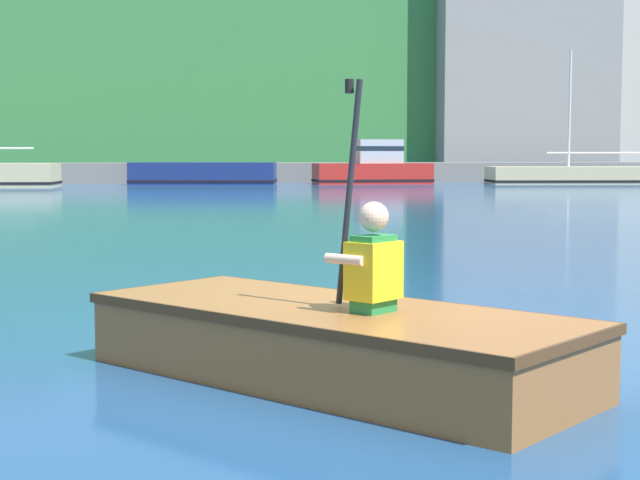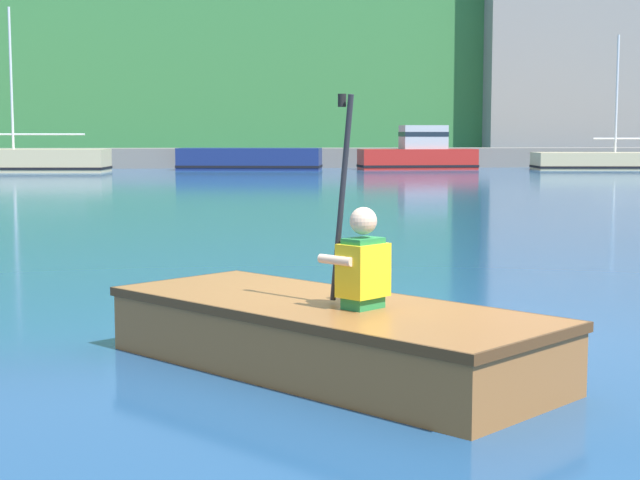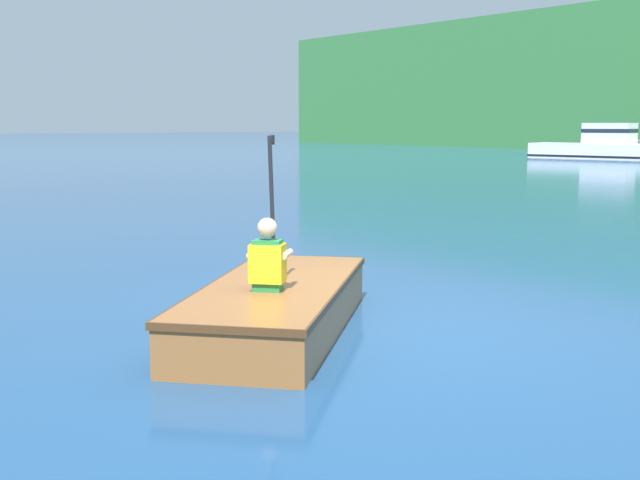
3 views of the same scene
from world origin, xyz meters
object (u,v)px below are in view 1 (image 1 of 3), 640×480
(moored_boat_dock_center_far, at_px, (577,176))
(rowboat_foreground, at_px, (326,338))
(moored_boat_dock_west_end, at_px, (204,174))
(moored_boat_dock_center_near, at_px, (374,168))
(person_paddler, at_px, (372,262))

(moored_boat_dock_center_far, height_order, rowboat_foreground, moored_boat_dock_center_far)
(moored_boat_dock_west_end, height_order, moored_boat_dock_center_near, moored_boat_dock_center_near)
(rowboat_foreground, height_order, person_paddler, person_paddler)
(moored_boat_dock_west_end, bearing_deg, moored_boat_dock_center_near, 1.20)
(moored_boat_dock_west_end, relative_size, person_paddler, 4.84)
(moored_boat_dock_west_end, relative_size, rowboat_foreground, 2.05)
(moored_boat_dock_center_near, xyz_separation_m, person_paddler, (-7.46, -36.72, 0.04))
(moored_boat_dock_center_near, relative_size, rowboat_foreground, 1.68)
(rowboat_foreground, bearing_deg, person_paddler, -49.01)
(moored_boat_dock_center_far, bearing_deg, moored_boat_dock_center_near, 172.26)
(moored_boat_dock_west_end, height_order, person_paddler, person_paddler)
(moored_boat_dock_west_end, height_order, moored_boat_dock_center_far, moored_boat_dock_center_far)
(rowboat_foreground, distance_m, person_paddler, 0.59)
(moored_boat_dock_center_near, distance_m, person_paddler, 37.47)
(moored_boat_dock_west_end, bearing_deg, person_paddler, -90.04)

